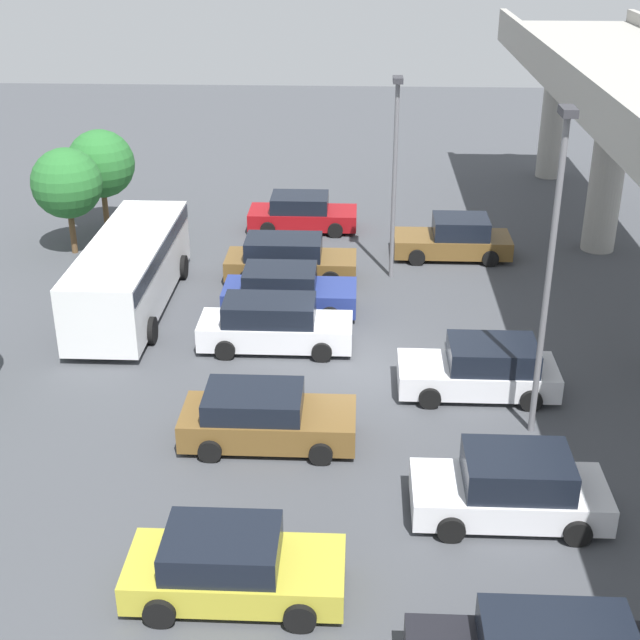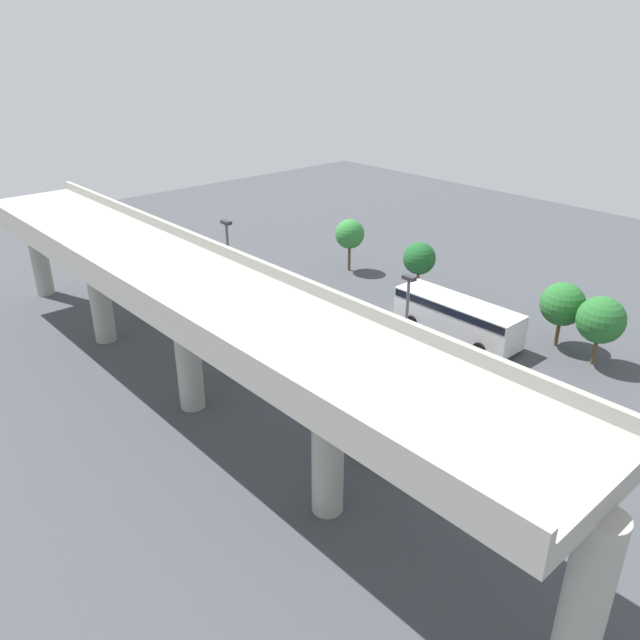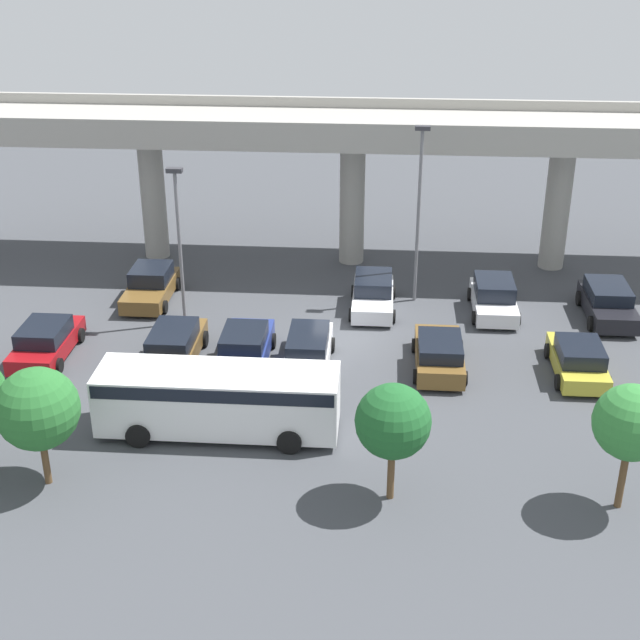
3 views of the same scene
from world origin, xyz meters
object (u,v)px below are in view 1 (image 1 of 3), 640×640
shuttle_bus (130,267)px  lamp_post_mid_lot (395,163)px  parked_car_8 (232,566)px  lamp_post_near_aisle (551,256)px  parked_car_6 (265,418)px  parked_car_4 (274,325)px  parked_car_7 (511,488)px  parked_car_2 (289,259)px  parked_car_3 (287,292)px  parked_car_5 (482,369)px  parked_car_1 (454,239)px  tree_front_left (101,164)px  parked_car_0 (302,213)px  tree_front_centre (67,183)px

shuttle_bus → lamp_post_mid_lot: 10.12m
parked_car_8 → shuttle_bus: size_ratio=0.50×
lamp_post_near_aisle → parked_car_6: bearing=-83.0°
parked_car_4 → parked_car_6: size_ratio=1.07×
parked_car_7 → shuttle_bus: size_ratio=0.50×
parked_car_2 → lamp_post_mid_lot: bearing=6.0°
parked_car_4 → shuttle_bus: shuttle_bus is taller
parked_car_3 → parked_car_5: parked_car_3 is taller
parked_car_1 → shuttle_bus: 12.94m
parked_car_8 → parked_car_4: bearing=91.0°
parked_car_5 → tree_front_left: size_ratio=1.04×
parked_car_7 → tree_front_left: tree_front_left is taller
parked_car_3 → parked_car_7: size_ratio=1.02×
parked_car_0 → parked_car_8: size_ratio=1.04×
parked_car_3 → parked_car_0: bearing=90.4°
parked_car_4 → parked_car_3: bearing=85.6°
parked_car_1 → parked_car_3: bearing=42.1°
parked_car_0 → tree_front_left: (0.52, -8.44, 2.22)m
parked_car_8 → shuttle_bus: shuttle_bus is taller
lamp_post_near_aisle → tree_front_left: (-15.51, -15.66, -2.10)m
parked_car_0 → parked_car_8: bearing=-89.9°
lamp_post_mid_lot → tree_front_left: size_ratio=1.70×
tree_front_left → parked_car_4: bearing=37.3°
parked_car_1 → parked_car_8: 20.57m
parked_car_0 → parked_car_8: (22.62, 0.03, -0.02)m
parked_car_8 → shuttle_bus: (-14.10, -5.42, 0.80)m
lamp_post_near_aisle → tree_front_centre: bearing=-128.1°
parked_car_3 → tree_front_left: size_ratio=1.04×
parked_car_3 → parked_car_4: 2.73m
parked_car_7 → shuttle_bus: bearing=-44.4°
parked_car_2 → parked_car_4: parked_car_4 is taller
parked_car_7 → shuttle_bus: (-11.23, -11.48, 0.74)m
parked_car_3 → tree_front_left: tree_front_left is taller
parked_car_1 → lamp_post_mid_lot: 4.99m
parked_car_0 → parked_car_7: size_ratio=1.04×
tree_front_left → tree_front_centre: bearing=-12.4°
lamp_post_mid_lot → tree_front_centre: lamp_post_mid_lot is taller
parked_car_4 → tree_front_centre: tree_front_centre is taller
parked_car_0 → parked_car_3: bearing=-89.6°
parked_car_8 → tree_front_centre: 21.48m
parked_car_8 → tree_front_left: 23.78m
parked_car_5 → parked_car_8: bearing=54.9°
shuttle_bus → lamp_post_near_aisle: lamp_post_near_aisle is taller
parked_car_8 → parked_car_3: bearing=89.9°
parked_car_3 → parked_car_6: size_ratio=1.01×
lamp_post_mid_lot → parked_car_6: bearing=-17.2°
parked_car_4 → parked_car_5: 6.77m
parked_car_0 → lamp_post_mid_lot: lamp_post_mid_lot is taller
parked_car_2 → parked_car_4: bearing=-90.3°
parked_car_3 → shuttle_bus: size_ratio=0.52×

